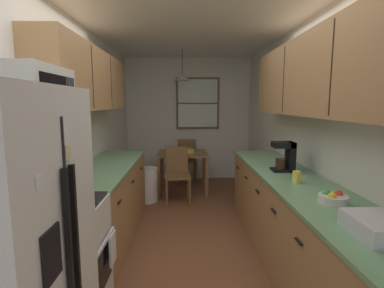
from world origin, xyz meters
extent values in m
plane|color=brown|center=(0.00, 1.00, 0.00)|extent=(12.00, 12.00, 0.00)
cube|color=white|center=(-1.35, 1.00, 1.27)|extent=(0.10, 9.00, 2.55)
cube|color=white|center=(1.35, 1.00, 1.27)|extent=(0.10, 9.00, 2.55)
cube|color=white|center=(0.00, 3.65, 1.27)|extent=(4.40, 0.10, 2.55)
cube|color=white|center=(0.00, 1.00, 2.59)|extent=(4.40, 9.00, 0.08)
cube|color=black|center=(-0.61, -1.29, 0.80)|extent=(0.01, 0.01, 1.53)
cube|color=black|center=(-0.60, -1.33, 0.80)|extent=(0.02, 0.02, 1.09)
cube|color=black|center=(-0.60, -1.25, 0.80)|extent=(0.02, 0.02, 1.09)
cube|color=black|center=(-0.61, -1.47, 1.02)|extent=(0.01, 0.15, 0.22)
cube|color=beige|center=(-0.61, -1.25, 1.40)|extent=(0.01, 0.05, 0.07)
cube|color=white|center=(-0.61, -1.52, 1.33)|extent=(0.01, 0.04, 0.05)
cube|color=white|center=(-0.99, -0.57, 0.45)|extent=(0.62, 0.58, 0.90)
cube|color=black|center=(-0.67, -0.57, 0.42)|extent=(0.01, 0.41, 0.30)
cube|color=silver|center=(-0.65, -0.57, 0.63)|extent=(0.02, 0.46, 0.02)
cube|color=black|center=(-0.99, -0.57, 0.91)|extent=(0.59, 0.55, 0.02)
cube|color=white|center=(-1.27, -0.57, 1.00)|extent=(0.06, 0.58, 0.20)
cylinder|color=#2D2D2D|center=(-1.13, -0.70, 0.93)|extent=(0.15, 0.15, 0.01)
cylinder|color=#2D2D2D|center=(-1.13, -0.45, 0.93)|extent=(0.15, 0.15, 0.01)
cylinder|color=#2D2D2D|center=(-0.85, -0.70, 0.93)|extent=(0.15, 0.15, 0.01)
cylinder|color=#2D2D2D|center=(-0.85, -0.45, 0.93)|extent=(0.15, 0.15, 0.01)
cube|color=white|center=(-1.11, -0.57, 1.70)|extent=(0.38, 0.62, 0.34)
cube|color=black|center=(-0.92, -0.64, 1.70)|extent=(0.01, 0.37, 0.22)
cube|color=#2D2D33|center=(-0.92, -0.36, 1.70)|extent=(0.01, 0.12, 0.22)
cube|color=#A87A4C|center=(-1.00, 0.79, 0.43)|extent=(0.60, 2.12, 0.87)
cube|color=#6B9E70|center=(-1.00, 0.79, 0.89)|extent=(0.63, 2.14, 0.03)
cube|color=black|center=(-0.69, 0.08, 0.70)|extent=(0.02, 0.10, 0.01)
cube|color=black|center=(-0.69, 0.79, 0.70)|extent=(0.02, 0.10, 0.01)
cube|color=black|center=(-0.69, 1.49, 0.70)|extent=(0.02, 0.10, 0.01)
cube|color=#A87A4C|center=(-1.14, 0.74, 1.87)|extent=(0.32, 2.22, 0.66)
cube|color=#2D2319|center=(-0.98, 0.37, 1.87)|extent=(0.01, 0.01, 0.60)
cube|color=#2D2319|center=(-0.98, 1.10, 1.87)|extent=(0.01, 0.01, 0.60)
cube|color=#A87A4C|center=(1.00, 0.09, 0.43)|extent=(0.60, 3.37, 0.87)
cube|color=#6B9E70|center=(1.00, 0.09, 0.89)|extent=(0.63, 3.39, 0.03)
cube|color=black|center=(0.69, -0.75, 0.70)|extent=(0.02, 0.10, 0.01)
cube|color=black|center=(0.69, -0.19, 0.70)|extent=(0.02, 0.10, 0.01)
cube|color=black|center=(0.69, 0.38, 0.70)|extent=(0.02, 0.10, 0.01)
cube|color=black|center=(0.69, 0.94, 0.70)|extent=(0.02, 0.10, 0.01)
cube|color=black|center=(0.69, 1.50, 0.70)|extent=(0.02, 0.10, 0.01)
cube|color=#A87A4C|center=(1.14, 0.04, 1.87)|extent=(0.32, 3.07, 0.74)
cube|color=#2D2319|center=(0.98, -0.46, 1.87)|extent=(0.01, 0.01, 0.68)
cube|color=#2D2319|center=(0.98, 0.55, 1.87)|extent=(0.01, 0.01, 0.68)
cube|color=brown|center=(-0.11, 2.69, 0.70)|extent=(0.89, 0.80, 0.03)
cube|color=brown|center=(-0.53, 2.31, 0.34)|extent=(0.06, 0.06, 0.69)
cube|color=brown|center=(0.30, 2.31, 0.34)|extent=(0.06, 0.06, 0.69)
cube|color=brown|center=(-0.53, 3.06, 0.34)|extent=(0.06, 0.06, 0.69)
cube|color=brown|center=(0.30, 3.06, 0.34)|extent=(0.06, 0.06, 0.69)
cube|color=brown|center=(-0.19, 2.01, 0.45)|extent=(0.43, 0.43, 0.04)
cube|color=brown|center=(-0.21, 2.19, 0.68)|extent=(0.37, 0.06, 0.45)
cylinder|color=brown|center=(0.01, 1.84, 0.22)|extent=(0.04, 0.04, 0.43)
cylinder|color=brown|center=(-0.36, 1.81, 0.22)|extent=(0.04, 0.04, 0.43)
cylinder|color=brown|center=(-0.02, 2.20, 0.22)|extent=(0.04, 0.04, 0.43)
cylinder|color=brown|center=(-0.39, 2.17, 0.22)|extent=(0.04, 0.04, 0.43)
cube|color=brown|center=(-0.04, 3.36, 0.45)|extent=(0.41, 0.41, 0.04)
cube|color=brown|center=(-0.03, 3.18, 0.68)|extent=(0.37, 0.04, 0.45)
cylinder|color=brown|center=(-0.22, 3.54, 0.22)|extent=(0.04, 0.04, 0.43)
cylinder|color=brown|center=(0.14, 3.55, 0.22)|extent=(0.04, 0.04, 0.43)
cylinder|color=brown|center=(-0.21, 3.18, 0.22)|extent=(0.04, 0.04, 0.43)
cylinder|color=brown|center=(0.15, 3.19, 0.22)|extent=(0.04, 0.04, 0.43)
cylinder|color=black|center=(-0.11, 2.69, 2.33)|extent=(0.01, 0.01, 0.44)
cone|color=beige|center=(-0.11, 2.69, 2.06)|extent=(0.31, 0.31, 0.10)
sphere|color=white|center=(-0.11, 2.69, 2.08)|extent=(0.06, 0.06, 0.06)
cube|color=brown|center=(0.20, 3.58, 1.61)|extent=(0.90, 0.04, 1.07)
cube|color=silver|center=(0.20, 3.56, 1.61)|extent=(0.82, 0.01, 0.99)
cube|color=brown|center=(0.20, 3.56, 1.61)|extent=(0.82, 0.02, 0.03)
cylinder|color=white|center=(-0.70, 2.11, 0.28)|extent=(0.35, 0.35, 0.56)
cylinder|color=red|center=(-1.00, 0.00, 0.97)|extent=(0.13, 0.13, 0.15)
cylinder|color=white|center=(-1.00, 0.00, 1.06)|extent=(0.13, 0.13, 0.02)
cube|color=white|center=(-0.64, -0.43, 0.50)|extent=(0.02, 0.16, 0.24)
cube|color=black|center=(0.97, 0.44, 0.91)|extent=(0.22, 0.18, 0.02)
cube|color=black|center=(1.05, 0.44, 1.06)|extent=(0.06, 0.18, 0.31)
cube|color=black|center=(0.97, 0.44, 1.18)|extent=(0.22, 0.18, 0.06)
cylinder|color=#331E14|center=(0.95, 0.44, 0.98)|extent=(0.11, 0.11, 0.11)
cylinder|color=#E5CC4C|center=(0.94, -0.02, 0.95)|extent=(0.07, 0.07, 0.11)
torus|color=#E5CC4C|center=(0.99, -0.02, 0.96)|extent=(0.05, 0.01, 0.05)
cylinder|color=silver|center=(1.00, -0.57, 0.93)|extent=(0.21, 0.21, 0.06)
cylinder|color=black|center=(1.00, -0.57, 0.95)|extent=(0.17, 0.17, 0.03)
sphere|color=red|center=(1.04, -0.56, 0.96)|extent=(0.06, 0.06, 0.06)
sphere|color=green|center=(0.97, -0.53, 0.96)|extent=(0.06, 0.06, 0.06)
sphere|color=yellow|center=(0.97, -0.60, 0.96)|extent=(0.06, 0.06, 0.06)
cube|color=silver|center=(0.99, -1.09, 0.95)|extent=(0.28, 0.34, 0.10)
cylinder|color=#E0D14C|center=(0.00, 2.68, 0.75)|extent=(0.21, 0.21, 0.06)
camera|label=1|loc=(-0.08, -2.57, 1.62)|focal=27.19mm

